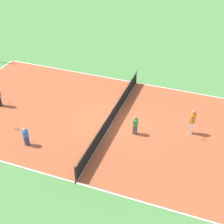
# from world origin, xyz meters

# --- Properties ---
(ground_plane) EXTENTS (80.00, 80.00, 0.00)m
(ground_plane) POSITION_xyz_m (0.00, 0.00, 0.00)
(ground_plane) COLOR #518E47
(court_surface) EXTENTS (11.91, 24.77, 0.02)m
(court_surface) POSITION_xyz_m (0.00, 0.00, 0.01)
(court_surface) COLOR #B75633
(court_surface) RESTS_ON ground_plane
(tennis_net) EXTENTS (11.71, 0.10, 1.11)m
(tennis_net) POSITION_xyz_m (0.00, 0.00, 0.59)
(tennis_net) COLOR black
(tennis_net) RESTS_ON court_surface
(player_near_blue) EXTENTS (0.38, 0.95, 1.38)m
(player_near_blue) POSITION_xyz_m (-4.08, 4.25, 0.79)
(player_near_blue) COLOR navy
(player_near_blue) RESTS_ON court_surface
(player_far_green) EXTENTS (0.42, 0.42, 1.40)m
(player_far_green) POSITION_xyz_m (-0.66, -1.86, 0.81)
(player_far_green) COLOR #4C4C51
(player_far_green) RESTS_ON court_surface
(player_center_orange) EXTENTS (0.94, 0.37, 1.84)m
(player_center_orange) POSITION_xyz_m (0.67, -5.31, 1.10)
(player_center_orange) COLOR white
(player_center_orange) RESTS_ON court_surface
(tennis_ball_midcourt) EXTENTS (0.07, 0.07, 0.07)m
(tennis_ball_midcourt) POSITION_xyz_m (-1.03, -3.18, 0.06)
(tennis_ball_midcourt) COLOR #CCE033
(tennis_ball_midcourt) RESTS_ON court_surface
(tennis_ball_near_net) EXTENTS (0.07, 0.07, 0.07)m
(tennis_ball_near_net) POSITION_xyz_m (4.86, -2.34, 0.06)
(tennis_ball_near_net) COLOR #CCE033
(tennis_ball_near_net) RESTS_ON court_surface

